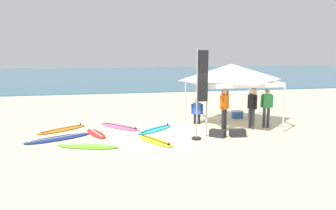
# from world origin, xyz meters

# --- Properties ---
(ground_plane) EXTENTS (80.00, 80.00, 0.00)m
(ground_plane) POSITION_xyz_m (0.00, 0.00, 0.00)
(ground_plane) COLOR beige
(sea) EXTENTS (80.00, 36.00, 0.10)m
(sea) POSITION_xyz_m (0.00, 31.17, 0.05)
(sea) COLOR #386B84
(sea) RESTS_ON ground
(canopy_tent) EXTENTS (3.40, 3.40, 2.75)m
(canopy_tent) POSITION_xyz_m (2.77, 1.04, 2.39)
(canopy_tent) COLOR #B7B7BC
(canopy_tent) RESTS_ON ground
(surfboard_lime) EXTENTS (2.29, 1.26, 0.19)m
(surfboard_lime) POSITION_xyz_m (-3.41, -1.25, 0.04)
(surfboard_lime) COLOR #7AD12D
(surfboard_lime) RESTS_ON ground
(surfboard_red) EXTENTS (1.03, 1.88, 0.19)m
(surfboard_red) POSITION_xyz_m (-3.12, 0.59, 0.04)
(surfboard_red) COLOR red
(surfboard_red) RESTS_ON ground
(surfboard_orange) EXTENTS (2.18, 1.92, 0.19)m
(surfboard_orange) POSITION_xyz_m (-4.53, 1.58, 0.04)
(surfboard_orange) COLOR orange
(surfboard_orange) RESTS_ON ground
(surfboard_navy) EXTENTS (2.60, 1.81, 0.19)m
(surfboard_navy) POSITION_xyz_m (-4.54, 0.08, 0.04)
(surfboard_navy) COLOR navy
(surfboard_navy) RESTS_ON ground
(surfboard_cyan) EXTENTS (1.97, 1.88, 0.19)m
(surfboard_cyan) POSITION_xyz_m (-0.66, 0.81, 0.04)
(surfboard_cyan) COLOR #23B2CC
(surfboard_cyan) RESTS_ON ground
(surfboard_yellow) EXTENTS (1.41, 2.11, 0.19)m
(surfboard_yellow) POSITION_xyz_m (-0.96, -1.00, 0.04)
(surfboard_yellow) COLOR yellow
(surfboard_yellow) RESTS_ON ground
(surfboard_pink) EXTENTS (2.03, 2.25, 0.19)m
(surfboard_pink) POSITION_xyz_m (-2.10, 1.64, 0.04)
(surfboard_pink) COLOR pink
(surfboard_pink) RESTS_ON ground
(person_black) EXTENTS (0.31, 0.53, 1.71)m
(person_black) POSITION_xyz_m (3.42, 0.24, 0.99)
(person_black) COLOR #383842
(person_black) RESTS_ON ground
(person_red) EXTENTS (0.23, 0.55, 1.71)m
(person_red) POSITION_xyz_m (2.83, 1.92, 0.99)
(person_red) COLOR #2D2D33
(person_red) RESTS_ON ground
(person_grey) EXTENTS (0.40, 0.44, 1.71)m
(person_grey) POSITION_xyz_m (4.36, 2.15, 0.99)
(person_grey) COLOR black
(person_grey) RESTS_ON ground
(person_orange) EXTENTS (0.46, 0.39, 1.71)m
(person_orange) POSITION_xyz_m (2.23, 0.39, 0.99)
(person_orange) COLOR #383842
(person_orange) RESTS_ON ground
(person_green) EXTENTS (0.54, 0.28, 1.71)m
(person_green) POSITION_xyz_m (4.15, 0.36, 0.99)
(person_green) COLOR #383842
(person_green) RESTS_ON ground
(person_blue) EXTENTS (0.52, 0.33, 1.20)m
(person_blue) POSITION_xyz_m (1.41, 1.66, 0.66)
(person_blue) COLOR black
(person_blue) RESTS_ON ground
(banner_flag) EXTENTS (0.60, 0.36, 3.40)m
(banner_flag) POSITION_xyz_m (0.73, -0.99, 1.57)
(banner_flag) COLOR #99999E
(banner_flag) RESTS_ON ground
(gear_bag_near_tent) EXTENTS (0.62, 0.36, 0.28)m
(gear_bag_near_tent) POSITION_xyz_m (2.32, -0.89, 0.14)
(gear_bag_near_tent) COLOR #232328
(gear_bag_near_tent) RESTS_ON ground
(gear_bag_by_pole) EXTENTS (0.66, 0.64, 0.28)m
(gear_bag_by_pole) POSITION_xyz_m (1.54, -0.78, 0.14)
(gear_bag_by_pole) COLOR #232328
(gear_bag_by_pole) RESTS_ON ground
(cooler_box) EXTENTS (0.50, 0.36, 0.39)m
(cooler_box) POSITION_xyz_m (3.71, 2.49, 0.20)
(cooler_box) COLOR #2D60B7
(cooler_box) RESTS_ON ground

